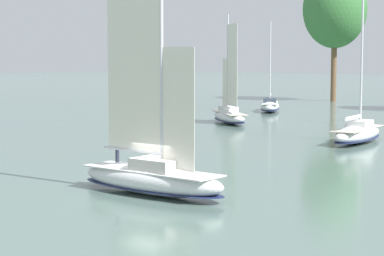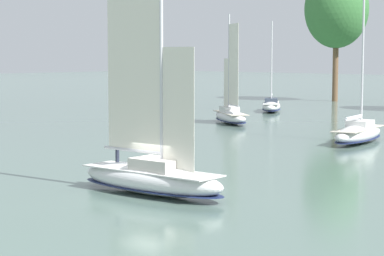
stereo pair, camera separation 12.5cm
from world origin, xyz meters
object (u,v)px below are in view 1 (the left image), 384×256
Objects in this scene: tree_shore_center at (335,9)px; sailboat_moored_outer_mooring at (229,114)px; sailboat_main at (151,175)px; sailboat_moored_far_slip at (357,133)px; sailboat_moored_near_marina at (270,105)px.

sailboat_moored_outer_mooring is at bearing -73.94° from tree_shore_center.
sailboat_main reaches higher than sailboat_moored_far_slip.
sailboat_main is at bearing -60.05° from sailboat_moored_near_marina.
sailboat_moored_near_marina is at bearing 111.81° from sailboat_moored_outer_mooring.
sailboat_moored_far_slip reaches higher than sailboat_moored_near_marina.
tree_shore_center is at bearing 114.69° from sailboat_main.
sailboat_moored_far_slip is at bearing -56.59° from tree_shore_center.
tree_shore_center reaches higher than sailboat_moored_far_slip.
sailboat_main is 1.13× the size of sailboat_moored_outer_mooring.
tree_shore_center is 53.21m from sailboat_moored_far_slip.
sailboat_main is 26.15m from sailboat_moored_far_slip.
sailboat_main is 38.27m from sailboat_moored_outer_mooring.
tree_shore_center is 1.77× the size of sailboat_moored_near_marina.
sailboat_main reaches higher than sailboat_moored_outer_mooring.
tree_shore_center is at bearing 101.88° from sailboat_moored_near_marina.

